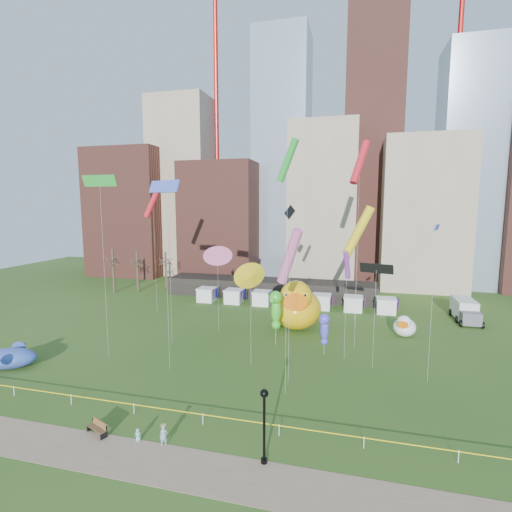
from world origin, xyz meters
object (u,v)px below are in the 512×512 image
(whale_inflatable, at_px, (10,357))
(lamppost, at_px, (264,417))
(seahorse_green, at_px, (276,307))
(park_bench, at_px, (98,427))
(woman, at_px, (164,436))
(small_duck, at_px, (404,326))
(seahorse_purple, at_px, (324,327))
(box_truck, at_px, (465,310))
(toddler, at_px, (138,435))
(big_duck, at_px, (296,306))

(whale_inflatable, bearing_deg, lamppost, -36.87)
(seahorse_green, height_order, park_bench, seahorse_green)
(seahorse_green, relative_size, woman, 4.52)
(small_duck, bearing_deg, whale_inflatable, -140.65)
(park_bench, bearing_deg, small_duck, 71.74)
(seahorse_green, relative_size, park_bench, 3.43)
(seahorse_purple, xyz_separation_m, box_truck, (18.94, 18.59, -1.78))
(seahorse_green, distance_m, park_bench, 23.55)
(seahorse_green, relative_size, box_truck, 0.92)
(small_duck, distance_m, seahorse_green, 17.29)
(seahorse_green, height_order, toddler, seahorse_green)
(seahorse_purple, xyz_separation_m, woman, (-9.60, -19.46, -2.59))
(box_truck, relative_size, woman, 4.91)
(woman, height_order, toddler, woman)
(seahorse_green, xyz_separation_m, box_truck, (24.90, 16.63, -3.15))
(box_truck, xyz_separation_m, woman, (-28.54, -38.05, -0.81))
(seahorse_green, distance_m, seahorse_purple, 6.42)
(small_duck, relative_size, park_bench, 2.15)
(whale_inflatable, height_order, lamppost, lamppost)
(big_duck, relative_size, whale_inflatable, 1.41)
(box_truck, bearing_deg, toddler, -129.54)
(lamppost, height_order, toddler, lamppost)
(big_duck, height_order, small_duck, big_duck)
(park_bench, relative_size, lamppost, 0.37)
(seahorse_green, bearing_deg, seahorse_purple, -8.95)
(small_duck, bearing_deg, seahorse_purple, -123.88)
(toddler, bearing_deg, lamppost, 0.10)
(seahorse_purple, relative_size, lamppost, 0.92)
(seahorse_green, xyz_separation_m, seahorse_purple, (5.96, -1.96, -1.37))
(park_bench, xyz_separation_m, toddler, (3.35, -0.08, -0.02))
(small_duck, height_order, seahorse_purple, seahorse_purple)
(seahorse_green, distance_m, whale_inflatable, 29.04)
(small_duck, bearing_deg, lamppost, -99.74)
(whale_inflatable, bearing_deg, box_truck, 9.30)
(whale_inflatable, relative_size, woman, 4.64)
(whale_inflatable, bearing_deg, seahorse_purple, -1.50)
(seahorse_purple, height_order, park_bench, seahorse_purple)
(woman, bearing_deg, whale_inflatable, 143.60)
(small_duck, relative_size, whale_inflatable, 0.61)
(big_duck, xyz_separation_m, toddler, (-7.21, -27.83, -2.77))
(seahorse_purple, distance_m, park_bench, 24.66)
(park_bench, bearing_deg, big_duck, 91.78)
(seahorse_purple, xyz_separation_m, whale_inflatable, (-31.46, -11.44, -2.24))
(seahorse_green, height_order, box_truck, seahorse_green)
(park_bench, xyz_separation_m, woman, (5.40, -0.08, 0.23))
(seahorse_green, bearing_deg, park_bench, -103.66)
(seahorse_green, relative_size, seahorse_purple, 1.37)
(small_duck, relative_size, toddler, 4.35)
(park_bench, bearing_deg, box_truck, 70.83)
(seahorse_green, height_order, woman, seahorse_green)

